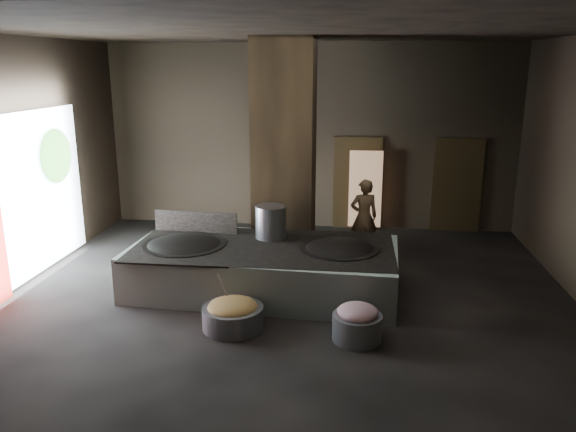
# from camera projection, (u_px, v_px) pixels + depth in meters

# --- Properties ---
(floor) EXTENTS (10.00, 9.00, 0.10)m
(floor) POSITION_uv_depth(u_px,v_px,m) (288.00, 297.00, 10.05)
(floor) COLOR black
(floor) RESTS_ON ground
(ceiling) EXTENTS (10.00, 9.00, 0.10)m
(ceiling) POSITION_uv_depth(u_px,v_px,m) (288.00, 27.00, 8.86)
(ceiling) COLOR black
(ceiling) RESTS_ON back_wall
(back_wall) EXTENTS (10.00, 0.10, 4.50)m
(back_wall) POSITION_uv_depth(u_px,v_px,m) (310.00, 137.00, 13.82)
(back_wall) COLOR black
(back_wall) RESTS_ON ground
(front_wall) EXTENTS (10.00, 0.10, 4.50)m
(front_wall) POSITION_uv_depth(u_px,v_px,m) (230.00, 261.00, 5.09)
(front_wall) COLOR black
(front_wall) RESTS_ON ground
(left_wall) EXTENTS (0.10, 9.00, 4.50)m
(left_wall) POSITION_uv_depth(u_px,v_px,m) (8.00, 164.00, 10.03)
(left_wall) COLOR black
(left_wall) RESTS_ON ground
(pillar) EXTENTS (1.20, 1.20, 4.50)m
(pillar) POSITION_uv_depth(u_px,v_px,m) (284.00, 153.00, 11.31)
(pillar) COLOR black
(pillar) RESTS_ON ground
(hearth_platform) EXTENTS (4.86, 2.53, 0.82)m
(hearth_platform) POSITION_uv_depth(u_px,v_px,m) (264.00, 268.00, 10.15)
(hearth_platform) COLOR silver
(hearth_platform) RESTS_ON ground
(platform_cap) EXTENTS (4.63, 2.22, 0.03)m
(platform_cap) POSITION_uv_depth(u_px,v_px,m) (264.00, 247.00, 10.04)
(platform_cap) COLOR black
(platform_cap) RESTS_ON hearth_platform
(wok_left) EXTENTS (1.49, 1.49, 0.41)m
(wok_left) POSITION_uv_depth(u_px,v_px,m) (184.00, 248.00, 10.18)
(wok_left) COLOR black
(wok_left) RESTS_ON hearth_platform
(wok_left_rim) EXTENTS (1.52, 1.52, 0.05)m
(wok_left_rim) POSITION_uv_depth(u_px,v_px,m) (184.00, 245.00, 10.16)
(wok_left_rim) COLOR black
(wok_left_rim) RESTS_ON hearth_platform
(wok_right) EXTENTS (1.39, 1.39, 0.39)m
(wok_right) POSITION_uv_depth(u_px,v_px,m) (339.00, 252.00, 9.96)
(wok_right) COLOR black
(wok_right) RESTS_ON hearth_platform
(wok_right_rim) EXTENTS (1.42, 1.42, 0.05)m
(wok_right_rim) POSITION_uv_depth(u_px,v_px,m) (339.00, 249.00, 9.94)
(wok_right_rim) COLOR black
(wok_right_rim) RESTS_ON hearth_platform
(stock_pot) EXTENTS (0.58, 0.58, 0.62)m
(stock_pot) POSITION_uv_depth(u_px,v_px,m) (271.00, 222.00, 10.48)
(stock_pot) COLOR #999AA0
(stock_pot) RESTS_ON hearth_platform
(splash_guard) EXTENTS (1.65, 0.16, 0.41)m
(splash_guard) POSITION_uv_depth(u_px,v_px,m) (196.00, 222.00, 10.87)
(splash_guard) COLOR black
(splash_guard) RESTS_ON hearth_platform
(cook) EXTENTS (0.67, 0.51, 1.64)m
(cook) POSITION_uv_depth(u_px,v_px,m) (364.00, 217.00, 12.01)
(cook) COLOR olive
(cook) RESTS_ON ground
(veg_basin) EXTENTS (1.00, 1.00, 0.35)m
(veg_basin) POSITION_uv_depth(u_px,v_px,m) (233.00, 317.00, 8.72)
(veg_basin) COLOR slate
(veg_basin) RESTS_ON ground
(veg_fill) EXTENTS (0.78, 0.78, 0.24)m
(veg_fill) POSITION_uv_depth(u_px,v_px,m) (233.00, 307.00, 8.68)
(veg_fill) COLOR olive
(veg_fill) RESTS_ON veg_basin
(ladle) EXTENTS (0.17, 0.36, 0.68)m
(ladle) POSITION_uv_depth(u_px,v_px,m) (225.00, 291.00, 8.79)
(ladle) COLOR #999AA0
(ladle) RESTS_ON veg_basin
(meat_basin) EXTENTS (0.97, 0.97, 0.41)m
(meat_basin) POSITION_uv_depth(u_px,v_px,m) (357.00, 327.00, 8.33)
(meat_basin) COLOR slate
(meat_basin) RESTS_ON ground
(meat_fill) EXTENTS (0.61, 0.61, 0.23)m
(meat_fill) POSITION_uv_depth(u_px,v_px,m) (358.00, 312.00, 8.26)
(meat_fill) COLOR #AF6978
(meat_fill) RESTS_ON meat_basin
(doorway_near) EXTENTS (1.18, 0.08, 2.38)m
(doorway_near) POSITION_uv_depth(u_px,v_px,m) (357.00, 185.00, 13.89)
(doorway_near) COLOR black
(doorway_near) RESTS_ON ground
(doorway_near_glow) EXTENTS (0.80, 0.04, 1.88)m
(doorway_near_glow) POSITION_uv_depth(u_px,v_px,m) (365.00, 189.00, 13.62)
(doorway_near_glow) COLOR #8C6647
(doorway_near_glow) RESTS_ON ground
(doorway_far) EXTENTS (1.18, 0.08, 2.38)m
(doorway_far) POSITION_uv_depth(u_px,v_px,m) (457.00, 187.00, 13.61)
(doorway_far) COLOR black
(doorway_far) RESTS_ON ground
(doorway_far_glow) EXTENTS (0.83, 0.04, 1.95)m
(doorway_far_glow) POSITION_uv_depth(u_px,v_px,m) (445.00, 187.00, 13.83)
(doorway_far_glow) COLOR #8C6647
(doorway_far_glow) RESTS_ON ground
(left_opening) EXTENTS (0.04, 4.20, 3.10)m
(left_opening) POSITION_uv_depth(u_px,v_px,m) (24.00, 197.00, 10.38)
(left_opening) COLOR white
(left_opening) RESTS_ON ground
(tree_silhouette) EXTENTS (0.28, 1.10, 1.10)m
(tree_silhouette) POSITION_uv_depth(u_px,v_px,m) (56.00, 156.00, 11.26)
(tree_silhouette) COLOR #194714
(tree_silhouette) RESTS_ON left_opening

